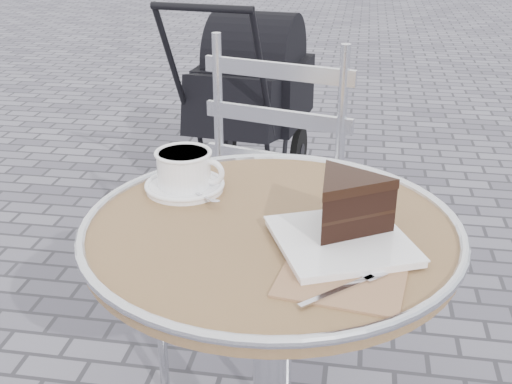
% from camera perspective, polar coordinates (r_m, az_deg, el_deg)
% --- Properties ---
extents(cafe_table, '(0.72, 0.72, 0.74)m').
position_cam_1_polar(cafe_table, '(1.29, 1.30, -9.43)').
color(cafe_table, silver).
rests_on(cafe_table, ground).
extents(cappuccino_set, '(0.17, 0.17, 0.08)m').
position_cam_1_polar(cappuccino_set, '(1.34, -6.33, 1.71)').
color(cappuccino_set, white).
rests_on(cappuccino_set, cafe_table).
extents(cake_plate_set, '(0.29, 0.37, 0.12)m').
position_cam_1_polar(cake_plate_set, '(1.14, 8.04, -1.78)').
color(cake_plate_set, '#976C53').
rests_on(cake_plate_set, cafe_table).
extents(bistro_chair, '(0.53, 0.53, 0.96)m').
position_cam_1_polar(bistro_chair, '(1.76, 0.83, 1.29)').
color(bistro_chair, silver).
rests_on(bistro_chair, ground).
extents(baby_stroller, '(0.52, 0.96, 0.95)m').
position_cam_1_polar(baby_stroller, '(2.99, -0.63, 7.87)').
color(baby_stroller, black).
rests_on(baby_stroller, ground).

